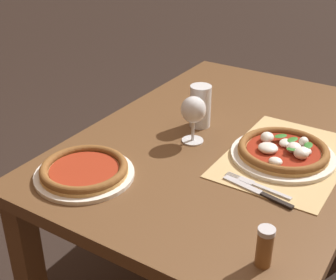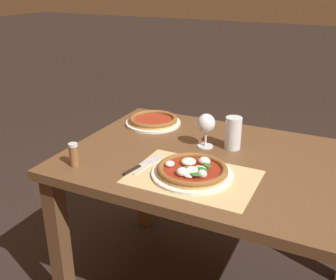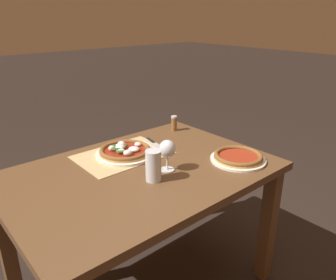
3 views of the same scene
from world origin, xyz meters
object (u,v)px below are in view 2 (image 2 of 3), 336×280
object	(u,v)px
pizza_near	(192,171)
pint_glass	(233,134)
pepper_shaker	(74,154)
pizza_far	(153,121)
fork	(149,165)
knife	(142,164)
wine_glass	(206,125)

from	to	relation	value
pizza_near	pint_glass	bearing A→B (deg)	79.48
pint_glass	pepper_shaker	bearing A→B (deg)	-139.48
pizza_far	fork	distance (m)	0.48
pizza_near	pizza_far	distance (m)	0.59
pizza_near	pizza_far	size ratio (longest dim) A/B	1.11
pint_glass	knife	size ratio (longest dim) A/B	0.68
pint_glass	pepper_shaker	world-z (taller)	pint_glass
pizza_far	knife	bearing A→B (deg)	-67.55
pizza_near	pizza_far	world-z (taller)	pizza_near
pizza_near	fork	bearing A→B (deg)	179.13
pint_glass	pepper_shaker	distance (m)	0.68
wine_glass	pizza_near	bearing A→B (deg)	-79.13
fork	knife	xyz separation A→B (m)	(-0.03, -0.01, 0.00)
pepper_shaker	fork	bearing A→B (deg)	25.16
pizza_far	pepper_shaker	distance (m)	0.57
pizza_far	pint_glass	size ratio (longest dim) A/B	1.95
pizza_near	pint_glass	world-z (taller)	pint_glass
fork	knife	distance (m)	0.03
pizza_far	pizza_near	bearing A→B (deg)	-47.53
wine_glass	pepper_shaker	distance (m)	0.58
pepper_shaker	pizza_near	bearing A→B (deg)	15.17
pizza_near	pepper_shaker	size ratio (longest dim) A/B	3.23
pizza_near	knife	world-z (taller)	pizza_near
pizza_far	pepper_shaker	xyz separation A→B (m)	(-0.06, -0.56, 0.03)
pepper_shaker	pizza_far	bearing A→B (deg)	83.86
knife	pepper_shaker	world-z (taller)	pepper_shaker
pizza_near	fork	xyz separation A→B (m)	(-0.19, 0.00, -0.02)
pizza_near	pepper_shaker	world-z (taller)	pepper_shaker
wine_glass	knife	bearing A→B (deg)	-119.09
pint_glass	knife	distance (m)	0.43
pizza_near	pepper_shaker	bearing A→B (deg)	-164.83
pizza_near	fork	distance (m)	0.19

